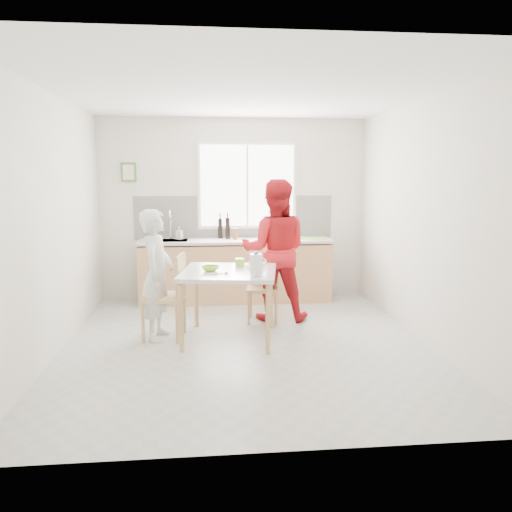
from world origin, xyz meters
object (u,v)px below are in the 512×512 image
at_px(milk_jug, 256,264).
at_px(wine_bottle_b, 220,228).
at_px(person_white, 157,275).
at_px(bowl_green, 210,269).
at_px(dining_table, 229,278).
at_px(wine_bottle_a, 228,228).
at_px(chair_left, 170,292).
at_px(chair_far, 263,284).
at_px(bowl_white, 257,265).
at_px(person_red, 275,250).

bearing_deg(milk_jug, wine_bottle_b, 106.74).
xyz_separation_m(person_white, bowl_green, (0.60, -0.15, 0.09)).
bearing_deg(person_white, milk_jug, -103.75).
bearing_deg(dining_table, bowl_green, -174.93).
bearing_deg(wine_bottle_a, wine_bottle_b, 137.34).
bearing_deg(wine_bottle_b, chair_left, -108.66).
bearing_deg(wine_bottle_b, dining_table, -88.90).
xyz_separation_m(bowl_green, wine_bottle_a, (0.28, 1.89, 0.25)).
xyz_separation_m(dining_table, chair_left, (-0.67, 0.11, -0.18)).
xyz_separation_m(chair_far, bowl_green, (-0.68, -0.77, 0.36)).
bearing_deg(wine_bottle_a, dining_table, -92.17).
height_order(dining_table, person_white, person_white).
bearing_deg(chair_far, milk_jug, -91.38).
distance_m(dining_table, wine_bottle_b, 2.00).
xyz_separation_m(chair_far, bowl_white, (-0.14, -0.55, 0.35)).
distance_m(chair_far, person_white, 1.45).
relative_size(wine_bottle_a, wine_bottle_b, 1.07).
bearing_deg(bowl_white, milk_jug, -96.42).
bearing_deg(chair_left, chair_far, 128.45).
xyz_separation_m(bowl_green, milk_jug, (0.48, -0.31, 0.10)).
height_order(person_white, bowl_white, person_white).
relative_size(person_red, bowl_green, 9.46).
distance_m(person_white, wine_bottle_b, 2.03).
bearing_deg(wine_bottle_a, chair_left, -112.71).
height_order(chair_far, wine_bottle_b, wine_bottle_b).
distance_m(person_red, bowl_white, 0.64).
relative_size(chair_far, bowl_green, 4.48).
relative_size(bowl_white, wine_bottle_a, 0.65).
xyz_separation_m(person_white, milk_jug, (1.08, -0.45, 0.18)).
bearing_deg(wine_bottle_a, milk_jug, -84.67).
xyz_separation_m(bowl_green, bowl_white, (0.54, 0.22, -0.00)).
bearing_deg(wine_bottle_b, wine_bottle_a, -42.66).
bearing_deg(dining_table, person_white, 171.03).
xyz_separation_m(person_red, milk_jug, (-0.35, -1.09, 0.02)).
distance_m(person_red, wine_bottle_b, 1.39).
bearing_deg(chair_far, wine_bottle_a, 118.67).
relative_size(person_white, person_red, 0.82).
bearing_deg(milk_jug, bowl_white, 92.55).
relative_size(bowl_white, wine_bottle_b, 0.69).
bearing_deg(wine_bottle_b, bowl_green, -94.81).
height_order(person_white, wine_bottle_b, person_white).
height_order(dining_table, wine_bottle_b, wine_bottle_b).
bearing_deg(chair_left, milk_jug, 74.38).
height_order(bowl_green, bowl_white, bowl_green).
relative_size(dining_table, bowl_white, 5.70).
distance_m(dining_table, milk_jug, 0.48).
relative_size(dining_table, chair_far, 1.39).
bearing_deg(chair_far, wine_bottle_b, 121.64).
xyz_separation_m(dining_table, bowl_green, (-0.21, -0.02, 0.11)).
height_order(bowl_green, milk_jug, milk_jug).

